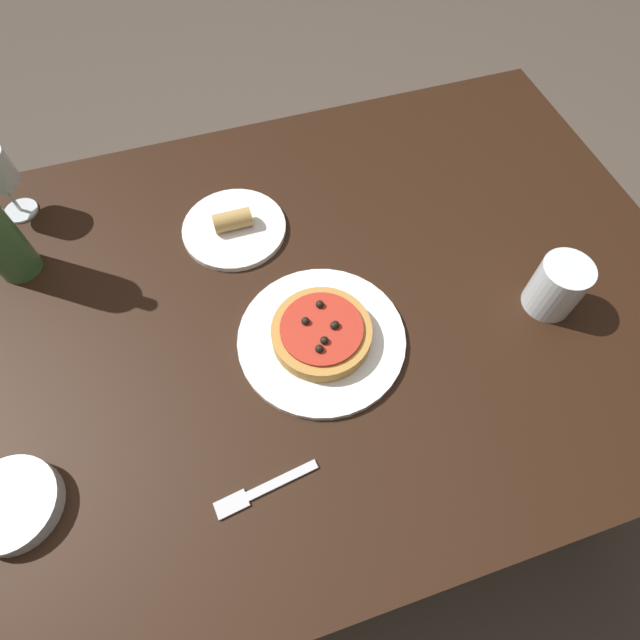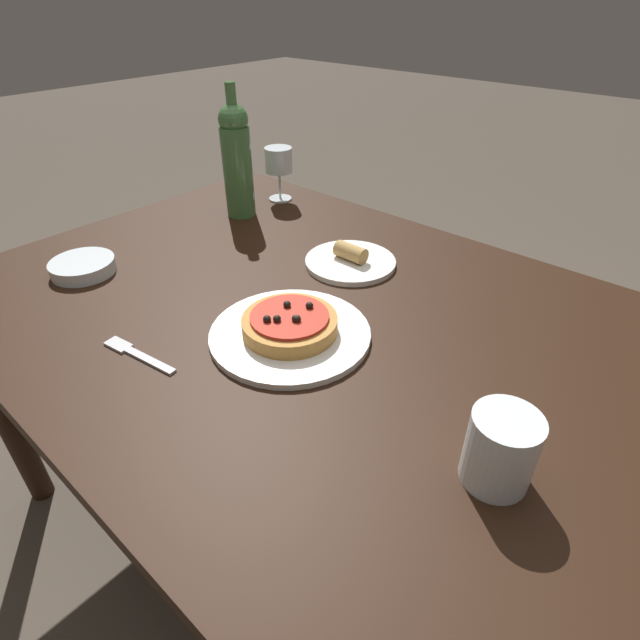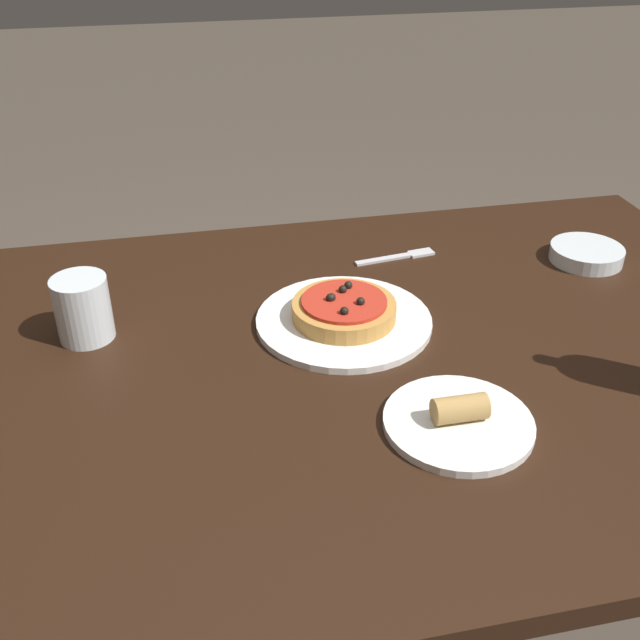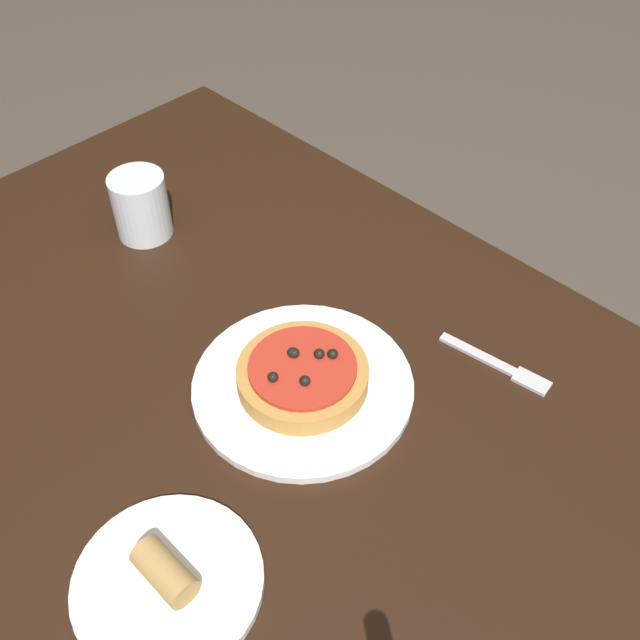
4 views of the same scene
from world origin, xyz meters
TOP-DOWN VIEW (x-y plane):
  - dining_table at (0.00, 0.00)m, footprint 1.47×1.01m
  - dinner_plate at (-0.02, 0.09)m, footprint 0.29×0.29m
  - pizza at (-0.02, 0.09)m, footprint 0.17×0.17m
  - water_cup at (-0.43, 0.14)m, footprint 0.09×0.09m
  - fork at (0.15, 0.30)m, footprint 0.16×0.04m
  - side_plate at (0.07, -0.20)m, footprint 0.21×0.21m

SIDE VIEW (x-z plane):
  - dining_table at x=0.00m, z-range 0.28..0.98m
  - fork at x=0.15m, z-range 0.70..0.71m
  - dinner_plate at x=-0.02m, z-range 0.70..0.72m
  - side_plate at x=0.07m, z-range 0.69..0.74m
  - pizza at x=-0.02m, z-range 0.71..0.76m
  - water_cup at x=-0.43m, z-range 0.70..0.81m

